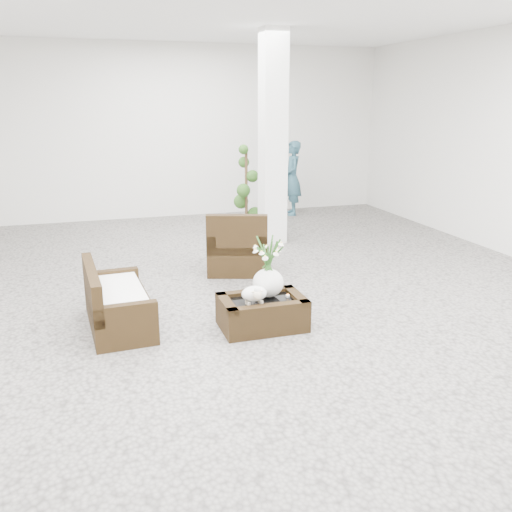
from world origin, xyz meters
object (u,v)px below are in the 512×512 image
object	(u,v)px
coffee_table	(262,314)
armchair	(238,241)
loveseat	(118,296)
topiary	(246,190)

from	to	relation	value
coffee_table	armchair	world-z (taller)	armchair
armchair	loveseat	bearing A→B (deg)	59.39
coffee_table	loveseat	bearing A→B (deg)	161.27
armchair	topiary	distance (m)	2.44
armchair	topiary	world-z (taller)	topiary
topiary	coffee_table	bearing A→B (deg)	-104.21
coffee_table	loveseat	distance (m)	1.57
coffee_table	armchair	size ratio (longest dim) A/B	1.01
armchair	topiary	size ratio (longest dim) A/B	0.56
coffee_table	loveseat	xyz separation A→B (m)	(-1.48, 0.50, 0.19)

